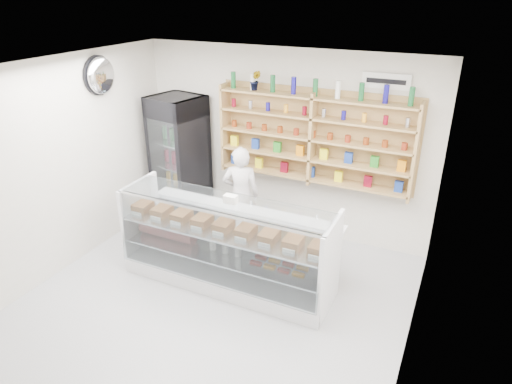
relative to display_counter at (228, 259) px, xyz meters
The scene contains 8 objects.
room 1.33m from the display_counter, 86.27° to the right, with size 5.00×5.00×5.00m.
display_counter is the anchor object (origin of this frame).
shop_worker 1.18m from the display_counter, 108.26° to the left, with size 0.54×0.36×1.49m, color silver.
drinks_cooler 2.16m from the display_counter, 140.28° to the left, with size 0.86×0.84×2.04m.
wall_shelving 2.07m from the display_counter, 70.33° to the left, with size 2.84×0.28×1.33m.
potted_plant 2.55m from the display_counter, 102.57° to the left, with size 0.15×0.12×0.28m, color #1E6626.
security_mirror 3.02m from the display_counter, 169.20° to the left, with size 0.15×0.50×0.50m, color silver.
wall_sign 3.06m from the display_counter, 49.06° to the left, with size 0.62×0.03×0.20m, color white.
Camera 1 is at (2.42, -3.57, 3.58)m, focal length 32.00 mm.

